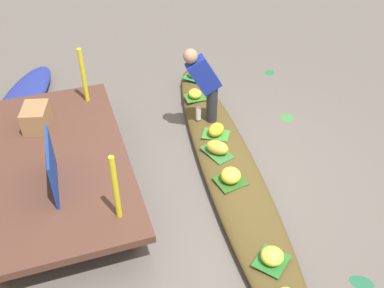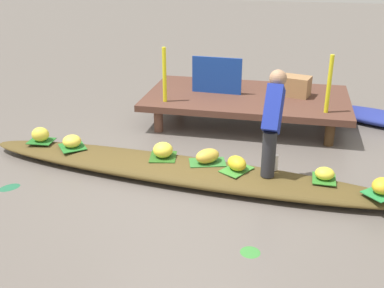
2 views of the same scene
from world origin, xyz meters
The scene contains 26 objects.
canal_water centered at (0.00, 0.00, 0.00)m, with size 40.00×40.00×0.00m, color #605852.
dock_platform centered at (0.55, 2.18, 0.39)m, with size 3.20×1.80×0.45m.
vendor_boat centered at (0.00, 0.00, 0.10)m, with size 5.48×0.74×0.20m, color #51401E.
moored_boat centered at (2.68, 2.55, 0.10)m, with size 2.13×0.62×0.20m, color navy.
leaf_mat_0 centered at (-2.06, 0.27, 0.21)m, with size 0.33×0.26×0.01m, color #216724.
banana_bunch_0 centered at (-2.06, 0.27, 0.30)m, with size 0.24×0.20×0.20m, color yellow.
leaf_mat_1 centered at (0.29, 0.08, 0.21)m, with size 0.44×0.27×0.01m, color #31712D.
banana_bunch_1 centered at (0.29, 0.08, 0.29)m, with size 0.32×0.21×0.17m, color gold.
leaf_mat_2 centered at (-0.29, 0.12, 0.21)m, with size 0.35×0.33×0.01m, color #2A5D1C.
banana_bunch_2 centered at (-0.29, 0.12, 0.30)m, with size 0.25×0.25×0.19m, color yellow.
leaf_mat_3 centered at (1.68, -0.07, 0.21)m, with size 0.31×0.26×0.01m, color #307726.
banana_bunch_3 centered at (1.68, -0.07, 0.27)m, with size 0.22×0.20×0.14m, color yellow.
leaf_mat_4 centered at (-1.55, 0.17, 0.21)m, with size 0.34×0.31×0.01m, color #256F29.
banana_bunch_4 centered at (-1.55, 0.17, 0.29)m, with size 0.24×0.24×0.16m, color yellow.
leaf_mat_5 centered at (2.28, -0.28, 0.21)m, with size 0.36×0.28×0.01m, color #27833D.
banana_bunch_5 centered at (2.28, -0.28, 0.29)m, with size 0.26×0.22×0.18m, color gold.
leaf_mat_6 centered at (0.67, -0.04, 0.21)m, with size 0.38×0.26×0.01m, color #3B832E.
banana_bunch_6 centered at (0.67, -0.04, 0.29)m, with size 0.27×0.20×0.17m, color gold.
vendor_person centered at (1.05, 0.01, 0.88)m, with size 0.24×0.54×1.18m.
water_bottle centered at (1.11, 0.07, 0.30)m, with size 0.08×0.08×0.19m, color silver.
market_banner centered at (0.05, 2.18, 0.75)m, with size 0.81×0.03×0.59m, color #163995.
railing_post_west centered at (-0.65, 1.58, 0.87)m, with size 0.06×0.06×0.84m, color yellow.
railing_post_east centered at (1.75, 1.58, 0.87)m, with size 0.06×0.06×0.84m, color yellow.
produce_crate centered at (1.30, 2.31, 0.61)m, with size 0.44×0.32×0.31m, color #9B7047.
drifting_plant_2 centered at (0.98, -1.36, 0.00)m, with size 0.20×0.19×0.01m, color #368035.
drifting_plant_3 centered at (-1.97, -0.69, 0.00)m, with size 0.26×0.17×0.01m, color #216040.
Camera 2 is at (1.22, -5.07, 2.69)m, focal length 43.89 mm.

